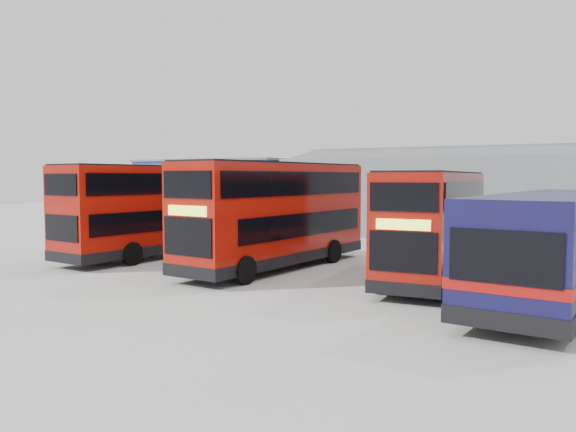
{
  "coord_description": "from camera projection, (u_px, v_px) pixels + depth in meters",
  "views": [
    {
      "loc": [
        10.99,
        -19.04,
        3.81
      ],
      "look_at": [
        -0.34,
        2.57,
        2.1
      ],
      "focal_mm": 35.0,
      "sensor_mm": 36.0,
      "label": 1
    }
  ],
  "objects": [
    {
      "name": "double_decker_right",
      "position": [
        435.0,
        226.0,
        20.62
      ],
      "size": [
        2.64,
        9.53,
        4.0
      ],
      "rotation": [
        0.0,
        0.0,
        0.03
      ],
      "color": "#9C1108",
      "rests_on": "ground"
    },
    {
      "name": "double_decker_centre",
      "position": [
        277.0,
        216.0,
        23.3
      ],
      "size": [
        3.76,
        10.62,
        4.4
      ],
      "rotation": [
        0.0,
        0.0,
        -0.12
      ],
      "color": "#9C1108",
      "rests_on": "ground"
    },
    {
      "name": "maintenance_shed",
      "position": [
        529.0,
        196.0,
        35.97
      ],
      "size": [
        30.5,
        12.0,
        5.89
      ],
      "color": "gray",
      "rests_on": "ground"
    },
    {
      "name": "double_decker_left",
      "position": [
        158.0,
        211.0,
        26.76
      ],
      "size": [
        3.66,
        10.47,
        4.34
      ],
      "rotation": [
        0.0,
        0.0,
        3.02
      ],
      "color": "#9C1108",
      "rests_on": "ground"
    },
    {
      "name": "ground_plane",
      "position": [
        265.0,
        273.0,
        22.18
      ],
      "size": [
        120.0,
        120.0,
        0.0
      ],
      "primitive_type": "plane",
      "color": "#AFAFAA",
      "rests_on": "ground"
    },
    {
      "name": "single_decker_blue",
      "position": [
        553.0,
        247.0,
        17.38
      ],
      "size": [
        4.23,
        12.39,
        3.3
      ],
      "rotation": [
        0.0,
        0.0,
        3.02
      ],
      "color": "#0D103C",
      "rests_on": "ground"
    },
    {
      "name": "office_block",
      "position": [
        226.0,
        192.0,
        44.39
      ],
      "size": [
        12.3,
        8.32,
        5.12
      ],
      "color": "navy",
      "rests_on": "ground"
    },
    {
      "name": "panel_van",
      "position": [
        111.0,
        212.0,
        40.74
      ],
      "size": [
        2.86,
        5.31,
        2.21
      ],
      "rotation": [
        0.0,
        0.0,
        -0.18
      ],
      "color": "white",
      "rests_on": "ground"
    }
  ]
}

